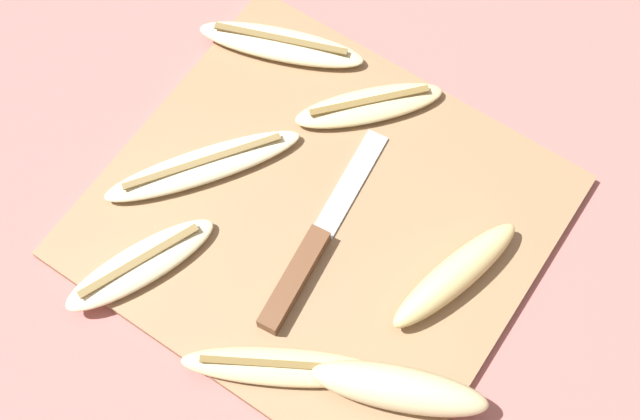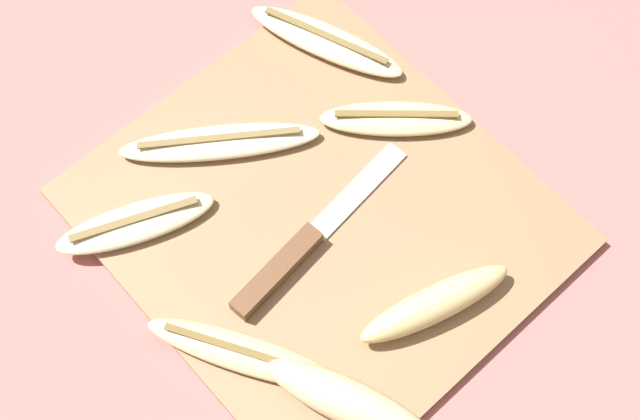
{
  "view_description": "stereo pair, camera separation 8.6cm",
  "coord_description": "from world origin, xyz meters",
  "px_view_note": "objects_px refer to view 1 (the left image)",
  "views": [
    {
      "loc": [
        0.2,
        -0.29,
        0.81
      ],
      "look_at": [
        0.0,
        0.0,
        0.02
      ],
      "focal_mm": 50.0,
      "sensor_mm": 36.0,
      "label": 1
    },
    {
      "loc": [
        0.26,
        -0.24,
        0.81
      ],
      "look_at": [
        0.0,
        0.0,
        0.02
      ],
      "focal_mm": 50.0,
      "sensor_mm": 36.0,
      "label": 2
    }
  ],
  "objects_px": {
    "banana_mellow_near": "(283,367)",
    "banana_bright_far": "(203,166)",
    "knife": "(305,262)",
    "banana_ripe_center": "(369,106)",
    "banana_pale_long": "(141,264)",
    "banana_cream_curved": "(281,45)",
    "banana_soft_right": "(399,389)",
    "banana_golden_short": "(455,275)"
  },
  "relations": [
    {
      "from": "banana_mellow_near",
      "to": "banana_bright_far",
      "type": "bearing_deg",
      "value": 146.09
    },
    {
      "from": "knife",
      "to": "banana_ripe_center",
      "type": "height_order",
      "value": "banana_ripe_center"
    },
    {
      "from": "banana_bright_far",
      "to": "banana_pale_long",
      "type": "height_order",
      "value": "same"
    },
    {
      "from": "banana_ripe_center",
      "to": "banana_bright_far",
      "type": "bearing_deg",
      "value": -123.29
    },
    {
      "from": "knife",
      "to": "banana_mellow_near",
      "type": "distance_m",
      "value": 0.1
    },
    {
      "from": "banana_bright_far",
      "to": "knife",
      "type": "bearing_deg",
      "value": -10.95
    },
    {
      "from": "banana_cream_curved",
      "to": "banana_mellow_near",
      "type": "distance_m",
      "value": 0.35
    },
    {
      "from": "banana_mellow_near",
      "to": "banana_soft_right",
      "type": "distance_m",
      "value": 0.11
    },
    {
      "from": "banana_bright_far",
      "to": "banana_golden_short",
      "type": "relative_size",
      "value": 1.19
    },
    {
      "from": "banana_ripe_center",
      "to": "banana_soft_right",
      "type": "bearing_deg",
      "value": -52.22
    },
    {
      "from": "banana_bright_far",
      "to": "banana_golden_short",
      "type": "height_order",
      "value": "banana_golden_short"
    },
    {
      "from": "knife",
      "to": "banana_bright_far",
      "type": "xyz_separation_m",
      "value": [
        -0.14,
        0.03,
        0.0
      ]
    },
    {
      "from": "banana_soft_right",
      "to": "banana_bright_far",
      "type": "bearing_deg",
      "value": 163.53
    },
    {
      "from": "banana_cream_curved",
      "to": "banana_bright_far",
      "type": "xyz_separation_m",
      "value": [
        0.02,
        -0.16,
        -0.0
      ]
    },
    {
      "from": "banana_soft_right",
      "to": "banana_golden_short",
      "type": "bearing_deg",
      "value": 96.39
    },
    {
      "from": "banana_ripe_center",
      "to": "banana_pale_long",
      "type": "distance_m",
      "value": 0.28
    },
    {
      "from": "banana_pale_long",
      "to": "banana_golden_short",
      "type": "relative_size",
      "value": 1.02
    },
    {
      "from": "banana_bright_far",
      "to": "banana_golden_short",
      "type": "xyz_separation_m",
      "value": [
        0.27,
        0.04,
        0.01
      ]
    },
    {
      "from": "banana_ripe_center",
      "to": "banana_soft_right",
      "type": "xyz_separation_m",
      "value": [
        0.18,
        -0.23,
        0.01
      ]
    },
    {
      "from": "banana_cream_curved",
      "to": "banana_soft_right",
      "type": "height_order",
      "value": "banana_soft_right"
    },
    {
      "from": "banana_cream_curved",
      "to": "banana_golden_short",
      "type": "bearing_deg",
      "value": -23.41
    },
    {
      "from": "banana_ripe_center",
      "to": "banana_bright_far",
      "type": "relative_size",
      "value": 0.76
    },
    {
      "from": "banana_ripe_center",
      "to": "banana_mellow_near",
      "type": "xyz_separation_m",
      "value": [
        0.08,
        -0.27,
        0.0
      ]
    },
    {
      "from": "knife",
      "to": "banana_mellow_near",
      "type": "height_order",
      "value": "banana_mellow_near"
    },
    {
      "from": "banana_ripe_center",
      "to": "banana_pale_long",
      "type": "height_order",
      "value": "same"
    },
    {
      "from": "banana_ripe_center",
      "to": "banana_bright_far",
      "type": "height_order",
      "value": "same"
    },
    {
      "from": "banana_ripe_center",
      "to": "banana_mellow_near",
      "type": "distance_m",
      "value": 0.28
    },
    {
      "from": "knife",
      "to": "banana_ripe_center",
      "type": "relative_size",
      "value": 1.65
    },
    {
      "from": "knife",
      "to": "banana_ripe_center",
      "type": "bearing_deg",
      "value": 96.92
    },
    {
      "from": "banana_mellow_near",
      "to": "banana_ripe_center",
      "type": "bearing_deg",
      "value": 106.93
    },
    {
      "from": "banana_golden_short",
      "to": "knife",
      "type": "bearing_deg",
      "value": -152.69
    },
    {
      "from": "banana_cream_curved",
      "to": "banana_golden_short",
      "type": "distance_m",
      "value": 0.31
    },
    {
      "from": "banana_bright_far",
      "to": "banana_soft_right",
      "type": "bearing_deg",
      "value": -16.47
    },
    {
      "from": "banana_ripe_center",
      "to": "banana_soft_right",
      "type": "height_order",
      "value": "banana_soft_right"
    },
    {
      "from": "banana_soft_right",
      "to": "knife",
      "type": "bearing_deg",
      "value": 158.26
    },
    {
      "from": "banana_mellow_near",
      "to": "banana_soft_right",
      "type": "xyz_separation_m",
      "value": [
        0.1,
        0.04,
        0.01
      ]
    },
    {
      "from": "banana_golden_short",
      "to": "banana_soft_right",
      "type": "xyz_separation_m",
      "value": [
        0.01,
        -0.12,
        0.0
      ]
    },
    {
      "from": "banana_cream_curved",
      "to": "banana_pale_long",
      "type": "height_order",
      "value": "same"
    },
    {
      "from": "banana_bright_far",
      "to": "banana_mellow_near",
      "type": "height_order",
      "value": "same"
    },
    {
      "from": "banana_ripe_center",
      "to": "banana_mellow_near",
      "type": "relative_size",
      "value": 0.8
    },
    {
      "from": "banana_cream_curved",
      "to": "banana_golden_short",
      "type": "relative_size",
      "value": 1.16
    },
    {
      "from": "banana_bright_far",
      "to": "banana_ripe_center",
      "type": "bearing_deg",
      "value": 56.71
    }
  ]
}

